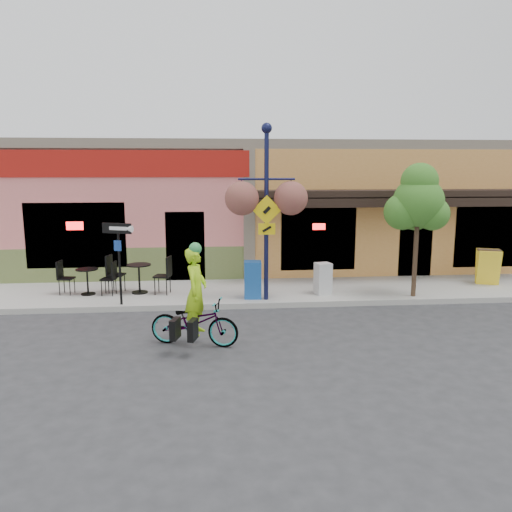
{
  "coord_description": "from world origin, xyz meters",
  "views": [
    {
      "loc": [
        -2.15,
        -12.04,
        3.64
      ],
      "look_at": [
        -1.05,
        0.5,
        1.4
      ],
      "focal_mm": 35.0,
      "sensor_mm": 36.0,
      "label": 1
    }
  ],
  "objects": [
    {
      "name": "cyclist_rider",
      "position": [
        -2.5,
        -2.08,
        0.9
      ],
      "size": [
        0.59,
        0.75,
        1.8
      ],
      "primitive_type": "imported",
      "rotation": [
        0.0,
        0.0,
        1.29
      ],
      "color": "#A1DB17",
      "rests_on": "ground"
    },
    {
      "name": "cafe_set_right",
      "position": [
        -4.22,
        1.86,
        0.69
      ],
      "size": [
        1.94,
        1.27,
        1.08
      ],
      "primitive_type": null,
      "rotation": [
        0.0,
        0.0,
        -0.22
      ],
      "color": "black",
      "rests_on": "sidewalk"
    },
    {
      "name": "newspaper_box_blue",
      "position": [
        -1.09,
        1.04,
        0.66
      ],
      "size": [
        0.48,
        0.43,
        1.01
      ],
      "primitive_type": null,
      "rotation": [
        0.0,
        0.0,
        -0.06
      ],
      "color": "#1A52A1",
      "rests_on": "sidewalk"
    },
    {
      "name": "bicycle",
      "position": [
        -2.55,
        -2.08,
        0.49
      ],
      "size": [
        1.97,
        1.14,
        0.98
      ],
      "primitive_type": "imported",
      "rotation": [
        0.0,
        0.0,
        1.29
      ],
      "color": "maroon",
      "rests_on": "ground"
    },
    {
      "name": "sandwich_board",
      "position": [
        6.06,
        1.87,
        0.68
      ],
      "size": [
        0.76,
        0.66,
        1.07
      ],
      "primitive_type": null,
      "rotation": [
        0.0,
        0.0,
        -0.35
      ],
      "color": "yellow",
      "rests_on": "sidewalk"
    },
    {
      "name": "curb",
      "position": [
        0.0,
        0.55,
        0.07
      ],
      "size": [
        24.0,
        0.12,
        0.15
      ],
      "primitive_type": "cube",
      "color": "#A8A59E",
      "rests_on": "ground"
    },
    {
      "name": "sidewalk",
      "position": [
        0.0,
        2.0,
        0.07
      ],
      "size": [
        24.0,
        3.0,
        0.15
      ],
      "primitive_type": "cube",
      "color": "#9E9B93",
      "rests_on": "ground"
    },
    {
      "name": "ground",
      "position": [
        0.0,
        0.0,
        0.0
      ],
      "size": [
        90.0,
        90.0,
        0.0
      ],
      "primitive_type": "plane",
      "color": "#2D2D30",
      "rests_on": "ground"
    },
    {
      "name": "street_tree",
      "position": [
        3.33,
        0.87,
        1.98
      ],
      "size": [
        1.52,
        1.52,
        3.66
      ],
      "primitive_type": null,
      "rotation": [
        0.0,
        0.0,
        0.07
      ],
      "color": "#3D7A26",
      "rests_on": "sidewalk"
    },
    {
      "name": "newspaper_box_grey",
      "position": [
        0.9,
        1.32,
        0.59
      ],
      "size": [
        0.48,
        0.45,
        0.87
      ],
      "primitive_type": null,
      "rotation": [
        0.0,
        0.0,
        0.23
      ],
      "color": "#BDBDBD",
      "rests_on": "sidewalk"
    },
    {
      "name": "one_way_sign",
      "position": [
        -4.52,
        0.69,
        1.21
      ],
      "size": [
        0.82,
        0.45,
        2.12
      ],
      "primitive_type": null,
      "rotation": [
        0.0,
        0.0,
        -0.35
      ],
      "color": "black",
      "rests_on": "sidewalk"
    },
    {
      "name": "lamp_post",
      "position": [
        -0.74,
        0.86,
        2.46
      ],
      "size": [
        1.48,
        0.6,
        4.62
      ],
      "primitive_type": null,
      "rotation": [
        0.0,
        0.0,
        -0.01
      ],
      "color": "#12163A",
      "rests_on": "sidewalk"
    },
    {
      "name": "cafe_set_left",
      "position": [
        -5.63,
        1.81,
        0.63
      ],
      "size": [
        1.7,
        1.04,
        0.96
      ],
      "primitive_type": null,
      "rotation": [
        0.0,
        0.0,
        -0.16
      ],
      "color": "black",
      "rests_on": "sidewalk"
    },
    {
      "name": "building",
      "position": [
        0.0,
        7.5,
        2.25
      ],
      "size": [
        18.2,
        8.2,
        4.5
      ],
      "primitive_type": null,
      "color": "#E0726E",
      "rests_on": "ground"
    }
  ]
}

